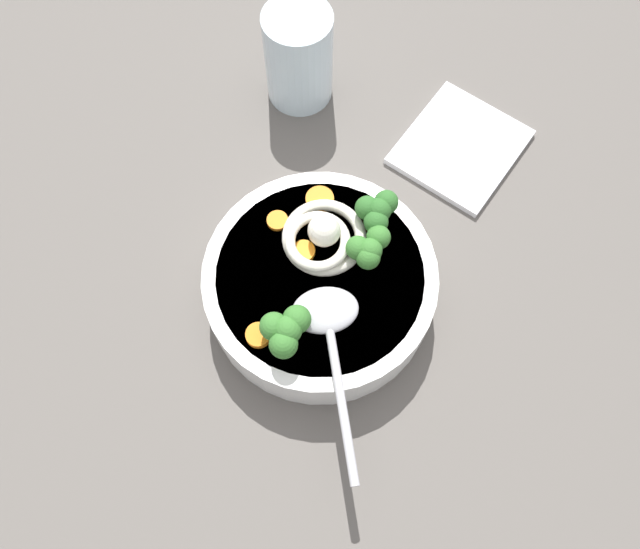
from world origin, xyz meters
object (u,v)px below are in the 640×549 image
Objects in this scene: soup_bowl at (320,285)px; folded_napkin at (460,147)px; soup_spoon at (329,325)px; noodle_pile at (323,236)px; drinking_glass at (299,57)px.

soup_bowl is 1.72× the size of folded_napkin.
folded_napkin is at bearing 138.34° from soup_spoon.
soup_spoon is at bearing 24.68° from soup_bowl.
noodle_pile is at bearing 174.92° from soup_spoon.
soup_spoon is at bearing 21.85° from drinking_glass.
drinking_glass reaches higher than soup_spoon.
soup_spoon is 1.34× the size of folded_napkin.
drinking_glass is 0.87× the size of folded_napkin.
noodle_pile is 8.61cm from soup_spoon.
soup_bowl is 2.52× the size of noodle_pile.
noodle_pile is at bearing 22.74° from drinking_glass.
drinking_glass is at bearing -98.02° from folded_napkin.
drinking_glass is (-23.38, -9.10, 2.78)cm from soup_bowl.
noodle_pile is 0.51× the size of soup_spoon.
soup_spoon is 27.23cm from folded_napkin.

